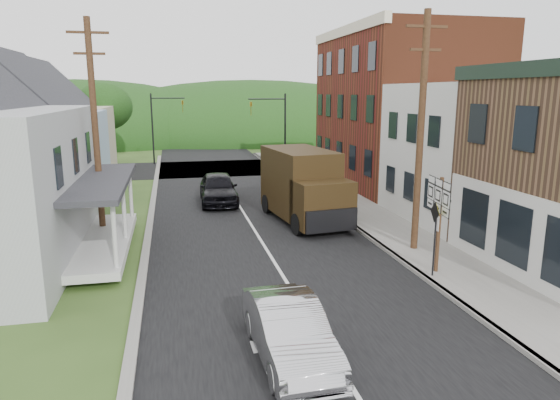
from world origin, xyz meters
TOP-DOWN VIEW (x-y plane):
  - ground at (0.00, 0.00)m, footprint 120.00×120.00m
  - road at (0.00, 10.00)m, footprint 9.00×90.00m
  - cross_road at (0.00, 27.00)m, footprint 60.00×9.00m
  - sidewalk_right at (5.90, 8.00)m, footprint 2.80×55.00m
  - curb_right at (4.55, 8.00)m, footprint 0.20×55.00m
  - curb_left at (-4.65, 8.00)m, footprint 0.30×55.00m
  - storefront_white at (11.30, 7.50)m, footprint 8.00×7.00m
  - storefront_red at (11.30, 17.00)m, footprint 8.00×12.00m
  - house_blue at (-11.00, 17.00)m, footprint 7.14×8.16m
  - house_cream at (-11.50, 26.00)m, footprint 7.14×8.16m
  - utility_pole_right at (5.60, 3.50)m, footprint 1.60×0.26m
  - utility_pole_left at (-6.50, 8.00)m, footprint 1.60×0.26m
  - traffic_signal_right at (4.30, 23.50)m, footprint 2.87×0.20m
  - traffic_signal_left at (-4.30, 30.50)m, footprint 2.87×0.20m
  - tree_left_d at (-9.00, 32.00)m, footprint 4.80×4.80m
  - forested_ridge at (0.00, 55.00)m, footprint 90.00×30.00m
  - silver_sedan at (-1.03, -3.29)m, footprint 1.63×4.30m
  - dark_sedan at (-1.04, 13.82)m, footprint 2.17×5.04m
  - delivery_van at (2.58, 8.91)m, footprint 3.20×6.39m
  - route_sign_cluster at (5.06, 0.95)m, footprint 0.33×1.84m
  - warning_sign at (4.78, 0.62)m, footprint 0.14×0.69m

SIDE VIEW (x-z plane):
  - ground at x=0.00m, z-range 0.00..0.00m
  - road at x=0.00m, z-range -0.01..0.01m
  - cross_road at x=0.00m, z-range -0.01..0.01m
  - forested_ridge at x=0.00m, z-range -8.00..8.00m
  - curb_left at x=-4.65m, z-range 0.00..0.12m
  - sidewalk_right at x=5.90m, z-range 0.00..0.15m
  - curb_right at x=4.55m, z-range 0.00..0.15m
  - silver_sedan at x=-1.03m, z-range 0.00..1.40m
  - dark_sedan at x=-1.04m, z-range 0.00..1.70m
  - delivery_van at x=2.58m, z-range 0.02..3.45m
  - warning_sign at x=4.78m, z-range 0.50..3.01m
  - route_sign_cluster at x=5.06m, z-range 0.63..3.87m
  - storefront_white at x=11.30m, z-range 0.00..6.50m
  - house_blue at x=-11.00m, z-range 0.05..7.33m
  - house_cream at x=-11.50m, z-range 0.05..7.33m
  - traffic_signal_right at x=4.30m, z-range 0.76..6.76m
  - traffic_signal_left at x=-4.30m, z-range 0.76..6.76m
  - utility_pole_right at x=5.60m, z-range 0.16..9.16m
  - utility_pole_left at x=-6.50m, z-range 0.16..9.16m
  - tree_left_d at x=-9.00m, z-range 1.41..8.35m
  - storefront_red at x=11.30m, z-range 0.00..10.00m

